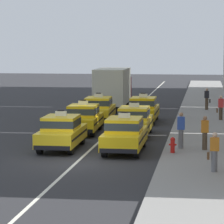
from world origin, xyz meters
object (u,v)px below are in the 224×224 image
taxi_left_nearest (62,131)px  taxi_right_third (143,109)px  taxi_right_nearest (125,134)px  fire_hydrant (173,144)px  taxi_left_third (99,109)px  taxi_left_second (84,118)px  pedestrian_mid_block (181,130)px  pedestrian_far_corner (214,152)px  pedestrian_near_crosswalk (221,108)px  pedestrian_trailing (205,133)px  taxi_right_second (134,121)px  box_truck_left_fourth (113,87)px  pedestrian_by_storefront (207,99)px

taxi_left_nearest → taxi_right_third: size_ratio=1.01×
taxi_right_third → taxi_right_nearest: bearing=-88.9°
fire_hydrant → taxi_left_third: bearing=114.7°
taxi_left_second → taxi_left_third: same height
taxi_left_nearest → pedestrian_mid_block: taxi_left_nearest is taller
pedestrian_far_corner → pedestrian_near_crosswalk: bearing=87.8°
taxi_left_second → taxi_left_nearest: bearing=-90.0°
pedestrian_trailing → pedestrian_far_corner: 5.13m
pedestrian_far_corner → pedestrian_trailing: bearing=94.1°
taxi_left_nearest → pedestrian_far_corner: (7.36, -5.17, 0.06)m
taxi_right_third → fire_hydrant: bearing=-78.2°
fire_hydrant → taxi_right_third: bearing=101.8°
pedestrian_near_crosswalk → fire_hydrant: (-2.50, -13.12, -0.41)m
taxi_right_second → fire_hydrant: taxi_right_second is taller
taxi_left_nearest → taxi_right_second: (3.06, 4.84, 0.00)m
box_truck_left_fourth → taxi_right_third: box_truck_left_fourth is taller
taxi_right_nearest → taxi_right_second: (-0.12, 5.20, 0.00)m
taxi_right_nearest → pedestrian_far_corner: taxi_right_nearest is taller
taxi_left_third → pedestrian_by_storefront: size_ratio=2.80×
fire_hydrant → pedestrian_far_corner: bearing=-65.7°
taxi_right_nearest → pedestrian_far_corner: (4.18, -4.81, 0.06)m
taxi_left_third → pedestrian_trailing: 12.96m
taxi_left_third → pedestrian_by_storefront: taxi_left_third is taller
fire_hydrant → pedestrian_mid_block: bearing=76.0°
taxi_left_second → pedestrian_trailing: taxi_left_second is taller
taxi_left_third → taxi_right_second: same height
taxi_right_second → taxi_right_third: 6.37m
taxi_left_nearest → taxi_right_second: bearing=57.7°
box_truck_left_fourth → pedestrian_by_storefront: (7.27, -0.42, -0.80)m
taxi_left_third → pedestrian_far_corner: (7.36, -16.04, 0.06)m
box_truck_left_fourth → taxi_right_third: (3.10, -7.49, -0.90)m
taxi_right_third → taxi_left_third: bearing=-173.4°
taxi_left_third → pedestrian_trailing: taxi_left_third is taller
taxi_left_nearest → pedestrian_by_storefront: size_ratio=2.78×
taxi_left_nearest → pedestrian_trailing: bearing=-0.4°
taxi_left_third → pedestrian_near_crosswalk: 8.09m
pedestrian_by_storefront → pedestrian_trailing: pedestrian_by_storefront is taller
taxi_right_nearest → pedestrian_trailing: taxi_right_nearest is taller
taxi_left_nearest → fire_hydrant: bearing=-11.2°
taxi_right_second → fire_hydrant: (2.46, -5.94, -0.33)m
taxi_right_nearest → taxi_right_third: (-0.23, 11.57, 0.00)m
pedestrian_near_crosswalk → pedestrian_far_corner: (-0.66, -17.20, -0.02)m
taxi_right_nearest → fire_hydrant: (2.34, -0.74, -0.33)m
taxi_left_second → taxi_left_third: bearing=89.9°
pedestrian_near_crosswalk → taxi_left_second: bearing=-141.5°
box_truck_left_fourth → taxi_right_second: bearing=-77.0°
taxi_left_nearest → box_truck_left_fourth: bearing=90.5°
taxi_right_third → pedestrian_mid_block: (2.90, -10.98, 0.16)m
taxi_right_nearest → taxi_right_third: size_ratio=1.00×
taxi_left_second → pedestrian_by_storefront: taxi_left_second is taller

